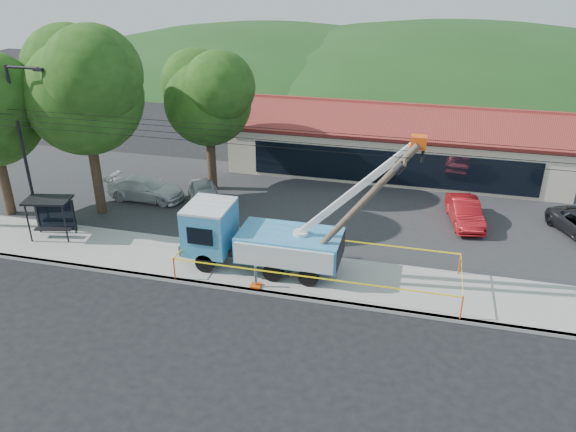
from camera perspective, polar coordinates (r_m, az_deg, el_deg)
The scene contains 17 objects.
ground at distance 23.67m, azimuth -3.08°, elevation -10.73°, with size 120.00×120.00×0.00m, color black.
curb at distance 25.29m, azimuth -1.67°, elevation -7.89°, with size 60.00×0.25×0.15m, color gray.
sidewalk at distance 26.84m, azimuth -0.56°, elevation -5.75°, with size 60.00×4.00×0.15m, color gray.
parking_lot at distance 33.77m, azimuth 2.91°, elevation 1.01°, with size 60.00×12.00×0.10m, color #28282B.
strip_mall at distance 40.10m, azimuth 10.96°, elevation 7.35°, with size 22.50×8.53×4.67m.
streetlight at distance 31.65m, azimuth -25.19°, elevation 7.09°, with size 2.13×0.22×9.00m.
tree_west_near at distance 32.40m, azimuth -20.15°, elevation 12.42°, with size 7.56×6.72×10.80m.
tree_lot at distance 34.66m, azimuth -8.18°, elevation 12.19°, with size 6.30×5.60×8.94m.
hill_west at distance 77.42m, azimuth -1.69°, elevation 14.90°, with size 78.40×56.00×28.00m, color #1C3B15.
hill_center at distance 74.64m, azimuth 17.65°, elevation 13.38°, with size 89.60×64.00×32.00m, color #1C3B15.
utility_truck at distance 26.49m, azimuth -3.06°, elevation -2.18°, with size 10.80×4.01×7.10m.
leaning_pole at distance 24.13m, azimuth 6.88°, elevation 0.67°, with size 5.45×1.62×7.02m.
bus_shelter at distance 31.84m, azimuth -22.99°, elevation 0.72°, with size 2.53×1.85×2.21m.
caution_tape at distance 26.02m, azimuth 3.08°, elevation -4.58°, with size 12.82×3.78×1.09m.
car_silver at distance 33.70m, azimuth -8.37°, elevation 0.61°, with size 1.79×4.44×1.51m, color #9FA0A6.
car_red at distance 33.03m, azimuth 17.35°, elevation -0.86°, with size 1.47×4.21×1.39m, color #A51016.
car_white at distance 35.71m, azimuth -14.10°, elevation 1.55°, with size 1.94×4.78×1.39m, color silver.
Camera 1 is at (5.93, -18.23, 13.89)m, focal length 35.00 mm.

